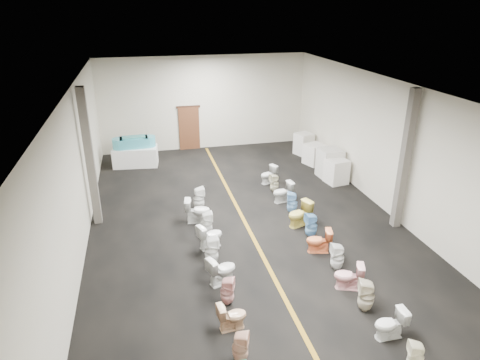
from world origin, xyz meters
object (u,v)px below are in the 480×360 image
(toilet_left_4, at_px, (222,270))
(toilet_right_6, at_px, (311,226))
(toilet_left_5, at_px, (212,251))
(toilet_left_8, at_px, (197,211))
(appliance_crate_b, at_px, (330,163))
(toilet_right_11, at_px, (268,175))
(toilet_right_8, at_px, (292,203))
(toilet_right_9, at_px, (283,192))
(toilet_left_7, at_px, (207,223))
(toilet_right_7, at_px, (300,214))
(toilet_right_0, at_px, (416,357))
(toilet_right_3, at_px, (348,276))
(toilet_right_1, at_px, (390,324))
(toilet_left_3, at_px, (227,291))
(toilet_left_6, at_px, (210,236))
(toilet_left_2, at_px, (232,316))
(bathtub, at_px, (134,143))
(display_table, at_px, (136,156))
(appliance_crate_c, at_px, (315,154))
(toilet_right_2, at_px, (366,296))
(appliance_crate_d, at_px, (304,144))
(toilet_right_4, at_px, (337,257))
(toilet_left_9, at_px, (199,199))
(toilet_right_5, at_px, (319,241))
(toilet_right_10, at_px, (274,183))
(toilet_left_1, at_px, (240,347))
(appliance_crate_a, at_px, (336,171))

(toilet_left_4, height_order, toilet_right_6, toilet_right_6)
(toilet_left_5, bearing_deg, toilet_left_8, 0.75)
(appliance_crate_b, xyz_separation_m, toilet_right_11, (-2.67, -0.06, -0.25))
(toilet_right_8, bearing_deg, toilet_right_9, -161.11)
(toilet_left_7, bearing_deg, toilet_right_7, -90.87)
(appliance_crate_b, xyz_separation_m, toilet_right_0, (-2.63, -9.87, -0.26))
(toilet_left_4, height_order, toilet_right_3, toilet_left_4)
(toilet_left_5, bearing_deg, toilet_right_1, -138.58)
(toilet_left_3, xyz_separation_m, toilet_left_4, (0.04, 0.87, 0.02))
(toilet_right_1, bearing_deg, toilet_right_0, 0.04)
(toilet_left_6, bearing_deg, toilet_right_9, -71.70)
(toilet_left_2, distance_m, toilet_right_11, 8.45)
(toilet_right_1, xyz_separation_m, toilet_right_7, (-0.10, 5.24, 0.06))
(bathtub, bearing_deg, toilet_right_7, -56.73)
(display_table, bearing_deg, toilet_left_6, -74.82)
(toilet_right_0, distance_m, toilet_right_11, 9.81)
(appliance_crate_c, bearing_deg, toilet_right_2, -105.69)
(appliance_crate_d, xyz_separation_m, toilet_left_6, (-5.79, -7.31, -0.13))
(toilet_right_9, bearing_deg, display_table, -143.66)
(toilet_left_4, relative_size, toilet_right_4, 0.99)
(toilet_left_2, xyz_separation_m, toilet_left_4, (0.11, 1.71, 0.06))
(toilet_left_2, bearing_deg, toilet_left_9, -7.62)
(toilet_right_3, relative_size, toilet_right_11, 1.03)
(toilet_left_8, bearing_deg, appliance_crate_b, -55.45)
(toilet_right_5, height_order, toilet_right_7, toilet_right_7)
(toilet_right_4, distance_m, toilet_right_10, 5.33)
(toilet_left_6, bearing_deg, toilet_right_2, -160.13)
(toilet_left_1, relative_size, toilet_left_4, 0.92)
(toilet_left_1, relative_size, toilet_right_0, 1.06)
(appliance_crate_d, xyz_separation_m, toilet_right_2, (-2.70, -10.96, -0.10))
(toilet_left_8, relative_size, toilet_right_4, 1.05)
(display_table, distance_m, toilet_right_0, 14.11)
(bathtub, bearing_deg, toilet_right_11, -35.65)
(toilet_left_4, xyz_separation_m, toilet_right_7, (3.06, 2.45, 0.02))
(toilet_left_2, distance_m, toilet_left_3, 0.85)
(toilet_left_5, relative_size, toilet_right_9, 1.10)
(bathtub, relative_size, toilet_left_8, 2.22)
(toilet_left_9, bearing_deg, toilet_right_8, -111.17)
(appliance_crate_a, height_order, toilet_left_7, appliance_crate_a)
(toilet_left_1, xyz_separation_m, toilet_right_1, (3.32, -0.09, -0.01))
(toilet_left_2, xyz_separation_m, toilet_right_5, (3.14, 2.52, 0.03))
(toilet_left_1, bearing_deg, toilet_left_6, 20.93)
(toilet_right_0, height_order, toilet_right_11, toilet_right_11)
(display_table, height_order, toilet_right_5, display_table)
(display_table, height_order, toilet_left_8, display_table)
(toilet_left_6, relative_size, toilet_right_2, 0.93)
(toilet_right_5, bearing_deg, display_table, -135.30)
(toilet_right_4, bearing_deg, bathtub, -144.57)
(appliance_crate_d, distance_m, toilet_left_3, 11.56)
(toilet_right_9, bearing_deg, toilet_right_2, -9.30)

